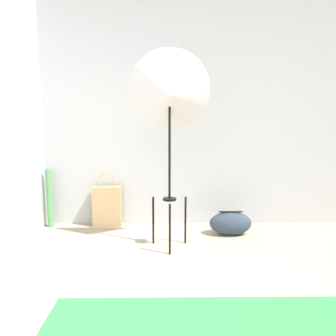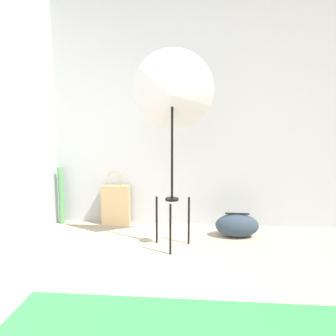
{
  "view_description": "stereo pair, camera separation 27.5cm",
  "coord_description": "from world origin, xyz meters",
  "views": [
    {
      "loc": [
        0.05,
        -1.13,
        1.18
      ],
      "look_at": [
        0.08,
        1.6,
        0.78
      ],
      "focal_mm": 35.0,
      "sensor_mm": 36.0,
      "label": 1
    },
    {
      "loc": [
        0.32,
        -1.12,
        1.18
      ],
      "look_at": [
        0.08,
        1.6,
        0.78
      ],
      "focal_mm": 35.0,
      "sensor_mm": 36.0,
      "label": 2
    }
  ],
  "objects": [
    {
      "name": "tote_bag",
      "position": [
        -0.59,
        2.45,
        0.23
      ],
      "size": [
        0.32,
        0.11,
        0.62
      ],
      "color": "tan",
      "rests_on": "ground_plane"
    },
    {
      "name": "photo_umbrella",
      "position": [
        0.1,
        1.83,
        1.42
      ],
      "size": [
        0.75,
        0.41,
        1.81
      ],
      "color": "black",
      "rests_on": "ground_plane"
    },
    {
      "name": "wall_back",
      "position": [
        0.0,
        2.57,
        1.3
      ],
      "size": [
        8.0,
        0.05,
        2.6
      ],
      "color": "#B7BCC1",
      "rests_on": "ground_plane"
    },
    {
      "name": "paper_roll",
      "position": [
        -1.23,
        2.43,
        0.33
      ],
      "size": [
        0.06,
        0.06,
        0.66
      ],
      "color": "#56995B",
      "rests_on": "ground_plane"
    },
    {
      "name": "duffel_bag",
      "position": [
        0.74,
        2.16,
        0.12
      ],
      "size": [
        0.44,
        0.24,
        0.25
      ],
      "color": "#2D3D4C",
      "rests_on": "ground_plane"
    }
  ]
}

